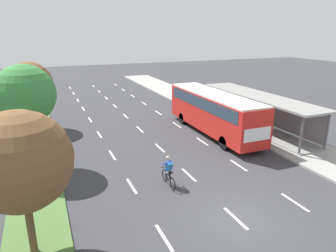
{
  "coord_description": "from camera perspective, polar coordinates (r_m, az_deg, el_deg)",
  "views": [
    {
      "loc": [
        -7.43,
        -9.68,
        8.08
      ],
      "look_at": [
        1.13,
        10.79,
        1.2
      ],
      "focal_mm": 32.56,
      "sensor_mm": 36.0,
      "label": 1
    }
  ],
  "objects": [
    {
      "name": "ground_plane",
      "position": [
        14.64,
        12.86,
        -16.77
      ],
      "size": [
        140.0,
        140.0,
        0.0
      ],
      "primitive_type": "plane",
      "color": "#38383D"
    },
    {
      "name": "sidewalk_right",
      "position": [
        34.98,
        6.47,
        3.89
      ],
      "size": [
        4.5,
        52.0,
        0.15
      ],
      "primitive_type": "cube",
      "color": "#9E9E99",
      "rests_on": "ground"
    },
    {
      "name": "median_strip",
      "position": [
        30.76,
        -23.49,
        0.65
      ],
      "size": [
        2.6,
        52.0,
        0.12
      ],
      "primitive_type": "cube",
      "color": "#4C7038",
      "rests_on": "ground"
    },
    {
      "name": "bus",
      "position": [
        25.06,
        8.47,
        3.15
      ],
      "size": [
        2.54,
        11.29,
        3.37
      ],
      "color": "red",
      "rests_on": "ground"
    },
    {
      "name": "median_tree_third",
      "position": [
        28.01,
        -24.5,
        7.05
      ],
      "size": [
        3.79,
        3.79,
        5.66
      ],
      "color": "brown",
      "rests_on": "median_strip"
    },
    {
      "name": "median_tree_nearest",
      "position": [
        11.71,
        -25.88,
        -6.01
      ],
      "size": [
        3.6,
        3.6,
        5.5
      ],
      "color": "brown",
      "rests_on": "median_strip"
    },
    {
      "name": "lane_divider_right",
      "position": [
        29.7,
        -0.21,
        1.45
      ],
      "size": [
        0.14,
        44.45,
        0.01
      ],
      "color": "white",
      "rests_on": "ground"
    },
    {
      "name": "lane_divider_center",
      "position": [
        28.59,
        -6.7,
        0.7
      ],
      "size": [
        0.14,
        44.45,
        0.01
      ],
      "color": "white",
      "rests_on": "ground"
    },
    {
      "name": "median_tree_second",
      "position": [
        19.6,
        -25.2,
        5.33
      ],
      "size": [
        3.51,
        3.51,
        6.24
      ],
      "color": "brown",
      "rests_on": "median_strip"
    },
    {
      "name": "cyclist",
      "position": [
        16.69,
        0.12,
        -8.68
      ],
      "size": [
        0.46,
        1.82,
        1.71
      ],
      "color": "black",
      "rests_on": "ground"
    },
    {
      "name": "lane_divider_left",
      "position": [
        27.89,
        -13.62,
        -0.1
      ],
      "size": [
        0.14,
        44.45,
        0.01
      ],
      "color": "white",
      "rests_on": "ground"
    },
    {
      "name": "bus_shelter",
      "position": [
        27.13,
        16.81,
        3.24
      ],
      "size": [
        2.9,
        13.05,
        2.86
      ],
      "color": "gray",
      "rests_on": "sidewalk_right"
    }
  ]
}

